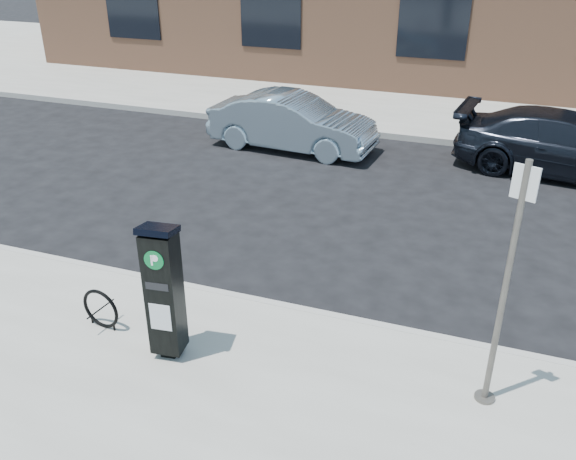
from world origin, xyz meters
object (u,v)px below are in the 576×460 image
at_px(bike_rack, 101,309).
at_px(car_dark, 565,145).
at_px(parking_kiosk, 164,291).
at_px(sign_pole, 504,292).
at_px(car_silver, 292,122).

xyz_separation_m(bike_rack, car_dark, (5.76, 8.20, 0.23)).
bearing_deg(parking_kiosk, bike_rack, 163.41).
distance_m(parking_kiosk, bike_rack, 1.28).
height_order(sign_pole, car_silver, sign_pole).
xyz_separation_m(sign_pole, car_dark, (1.03, 7.90, -0.88)).
relative_size(parking_kiosk, bike_rack, 3.14).
xyz_separation_m(parking_kiosk, bike_rack, (-1.10, 0.19, -0.63)).
distance_m(bike_rack, car_dark, 10.03).
bearing_deg(parking_kiosk, car_silver, 92.24).
height_order(parking_kiosk, car_silver, parking_kiosk).
bearing_deg(parking_kiosk, car_dark, 54.09).
distance_m(sign_pole, car_dark, 8.02).
xyz_separation_m(parking_kiosk, car_dark, (4.67, 8.39, -0.40)).
distance_m(car_silver, car_dark, 5.95).
bearing_deg(sign_pole, car_silver, 143.31).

